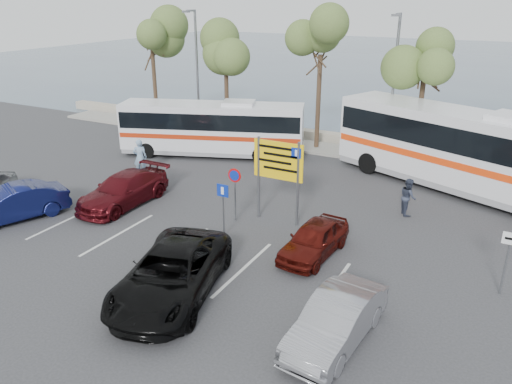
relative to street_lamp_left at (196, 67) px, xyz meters
The scene contains 24 objects.
ground 17.43m from the street_lamp_left, 53.51° to the right, with size 120.00×120.00×0.00m, color #323234.
kerb_strip 10.99m from the street_lamp_left, ahead, with size 44.00×2.40×0.15m, color gray.
seawall 11.16m from the street_lamp_left, 13.93° to the left, with size 48.00×0.80×0.60m, color tan.
sea 47.77m from the street_lamp_left, 77.86° to the left, with size 140.00×140.00×0.00m, color #42526A.
tree_far_left 4.38m from the street_lamp_left, behind, with size 3.20×3.20×7.60m.
tree_left 2.49m from the street_lamp_left, 13.51° to the left, with size 3.20×3.20×7.20m.
tree_mid 8.76m from the street_lamp_left, ahead, with size 3.20×3.20×8.00m.
tree_right 14.59m from the street_lamp_left, ahead, with size 3.20×3.20×7.40m.
street_lamp_left is the anchor object (origin of this frame).
street_lamp_right 13.00m from the street_lamp_left, ahead, with size 0.45×1.15×8.01m.
direction_sign 15.24m from the street_lamp_left, 43.17° to the right, with size 2.20×0.12×3.60m.
sign_no_stop 14.88m from the street_lamp_left, 49.83° to the right, with size 0.60×0.08×2.35m.
sign_parking 16.37m from the street_lamp_left, 52.40° to the right, with size 0.50×0.07×2.25m.
sign_taxi 23.38m from the street_lamp_left, 31.27° to the right, with size 0.50×0.07×2.20m.
lane_markings 17.62m from the street_lamp_left, 58.61° to the right, with size 12.02×4.20×0.01m, color silver, non-canonical shape.
coach_bus_left 5.93m from the street_lamp_left, 46.54° to the right, with size 10.82×5.83×3.33m.
coach_bus_right 17.96m from the street_lamp_left, ahead, with size 13.44×7.56×4.16m.
car_blue 16.02m from the street_lamp_left, 86.31° to the right, with size 1.56×4.48×1.47m, color #0F1548.
car_maroon 13.25m from the street_lamp_left, 71.59° to the right, with size 1.99×4.90×1.42m, color #4F0D12.
car_red 18.76m from the street_lamp_left, 42.59° to the right, with size 1.51×3.75×1.28m, color #4E0F0B.
suv_black 20.36m from the street_lamp_left, 58.33° to the right, with size 2.61×5.67×1.57m, color black.
car_silver_b 23.45m from the street_lamp_left, 46.56° to the right, with size 1.45×4.17×1.37m, color gray.
pedestrian_near 9.47m from the street_lamp_left, 76.50° to the right, with size 0.73×0.48×1.99m, color #83A1BF.
pedestrian_far 17.62m from the street_lamp_left, 24.06° to the right, with size 0.80×0.63×1.65m, color #32384B.
Camera 1 is at (9.32, -14.37, 8.99)m, focal length 35.00 mm.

